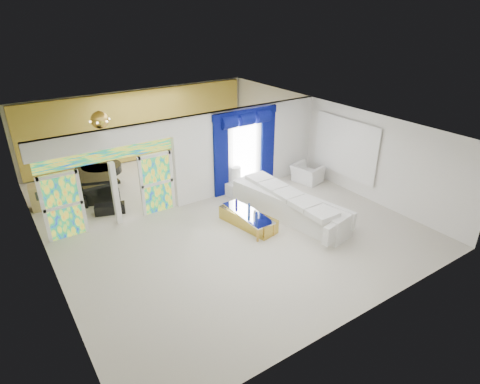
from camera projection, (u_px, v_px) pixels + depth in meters
floor at (212, 211)px, 13.18m from camera, size 12.00×12.00×0.00m
dividing_wall at (249, 148)px, 14.36m from camera, size 5.70×0.18×3.00m
dividing_header at (105, 139)px, 11.32m from camera, size 4.30×0.18×0.55m
stained_panel_left at (63, 206)px, 11.35m from camera, size 0.95×0.04×2.00m
stained_panel_right at (157, 183)px, 12.78m from camera, size 0.95×0.04×2.00m
stained_transom at (107, 155)px, 11.53m from camera, size 4.00×0.05×0.35m
window_pane at (245, 151)px, 14.18m from camera, size 1.00×0.02×2.30m
blue_drape_left at (221, 158)px, 13.68m from camera, size 0.55×0.10×2.80m
blue_drape_right at (267, 148)px, 14.68m from camera, size 0.55×0.10×2.80m
blue_pelmet at (245, 113)px, 13.57m from camera, size 2.60×0.12×0.25m
wall_mirror at (345, 147)px, 14.24m from camera, size 0.04×2.70×1.90m
gold_curtains at (141, 125)px, 16.95m from camera, size 9.70×0.12×2.90m
white_sofa at (288, 207)px, 12.63m from camera, size 1.67×4.21×0.78m
coffee_table at (248, 219)px, 12.25m from camera, size 1.01×2.02×0.43m
console_table at (243, 186)px, 14.45m from camera, size 1.36×0.60×0.44m
table_lamp at (236, 175)px, 14.08m from camera, size 0.36×0.36×0.58m
armchair at (307, 174)px, 15.18m from camera, size 1.11×1.21×0.68m
grand_piano at (95, 184)px, 14.08m from camera, size 1.80×2.05×0.87m
piano_bench at (110, 209)px, 13.00m from camera, size 1.02×0.66×0.32m
tv_console at (40, 197)px, 13.18m from camera, size 0.64×0.59×0.85m
chandelier at (100, 120)px, 13.43m from camera, size 0.60×0.60×0.60m
decanters at (250, 211)px, 12.04m from camera, size 0.19×1.17×0.29m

